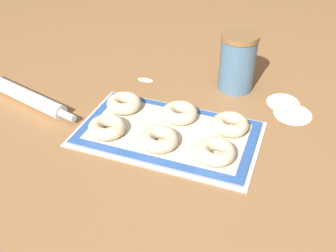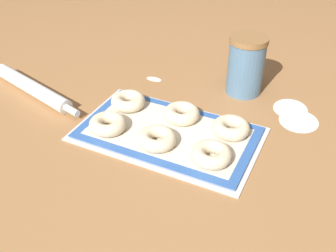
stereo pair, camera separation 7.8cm
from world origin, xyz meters
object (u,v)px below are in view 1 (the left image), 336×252
at_px(bagel_front_right, 215,152).
at_px(bagel_back_right, 230,124).
at_px(baking_tray, 168,134).
at_px(flour_canister, 237,62).
at_px(rolling_pin, 22,94).
at_px(bagel_back_center, 180,113).
at_px(bagel_front_center, 159,139).
at_px(bagel_front_left, 107,127).
at_px(bagel_back_left, 124,103).

distance_m(bagel_front_right, bagel_back_right, 0.12).
xyz_separation_m(baking_tray, bagel_back_right, (0.15, 0.06, 0.02)).
distance_m(baking_tray, flour_canister, 0.33).
distance_m(bagel_back_right, rolling_pin, 0.62).
relative_size(bagel_back_center, flour_canister, 0.55).
height_order(bagel_front_center, bagel_back_center, same).
height_order(bagel_front_left, rolling_pin, bagel_front_left).
xyz_separation_m(bagel_front_right, bagel_back_right, (0.01, 0.12, 0.00)).
xyz_separation_m(bagel_front_right, bagel_back_left, (-0.30, 0.12, 0.00)).
distance_m(bagel_front_left, rolling_pin, 0.33).
relative_size(bagel_front_center, bagel_back_right, 1.00).
height_order(bagel_back_left, rolling_pin, bagel_back_left).
bearing_deg(bagel_front_center, flour_canister, 72.86).
height_order(baking_tray, bagel_front_center, bagel_front_center).
xyz_separation_m(bagel_back_left, flour_canister, (0.27, 0.24, 0.06)).
distance_m(baking_tray, rolling_pin, 0.47).
height_order(bagel_front_right, flour_canister, flour_canister).
bearing_deg(baking_tray, bagel_front_center, -91.21).
distance_m(bagel_front_left, bagel_back_left, 0.12).
distance_m(bagel_back_left, bagel_back_right, 0.30).
bearing_deg(bagel_back_center, bagel_front_center, -94.21).
relative_size(bagel_front_right, bagel_back_right, 1.00).
distance_m(baking_tray, bagel_front_center, 0.07).
relative_size(bagel_front_left, bagel_back_right, 1.00).
xyz_separation_m(bagel_front_left, rolling_pin, (-0.32, 0.07, -0.01)).
xyz_separation_m(baking_tray, bagel_front_right, (0.14, -0.06, 0.02)).
height_order(bagel_back_right, rolling_pin, bagel_back_right).
distance_m(bagel_front_center, bagel_back_center, 0.13).
relative_size(bagel_front_left, bagel_front_right, 1.00).
bearing_deg(bagel_back_right, bagel_front_right, -93.48).
bearing_deg(flour_canister, bagel_front_right, -84.99).
bearing_deg(flour_canister, bagel_back_right, -80.69).
xyz_separation_m(bagel_front_left, flour_canister, (0.26, 0.36, 0.06)).
distance_m(bagel_front_left, flour_canister, 0.45).
bearing_deg(flour_canister, bagel_front_center, -107.14).
bearing_deg(rolling_pin, flour_canister, 27.02).
distance_m(bagel_front_center, bagel_front_right, 0.14).
xyz_separation_m(baking_tray, flour_canister, (0.11, 0.30, 0.09)).
distance_m(bagel_front_left, bagel_back_right, 0.32).
xyz_separation_m(bagel_back_left, rolling_pin, (-0.31, -0.05, -0.01)).
bearing_deg(bagel_back_center, baking_tray, -96.84).
xyz_separation_m(bagel_front_left, bagel_back_center, (0.15, 0.13, 0.00)).
distance_m(bagel_front_center, bagel_back_right, 0.20).
height_order(bagel_back_left, bagel_back_right, same).
relative_size(bagel_back_center, rolling_pin, 0.23).
distance_m(bagel_front_center, rolling_pin, 0.47).
bearing_deg(bagel_front_right, bagel_front_center, -179.36).
bearing_deg(rolling_pin, bagel_front_right, -6.33).
relative_size(baking_tray, bagel_back_right, 4.86).
xyz_separation_m(baking_tray, bagel_front_center, (-0.00, -0.06, 0.02)).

